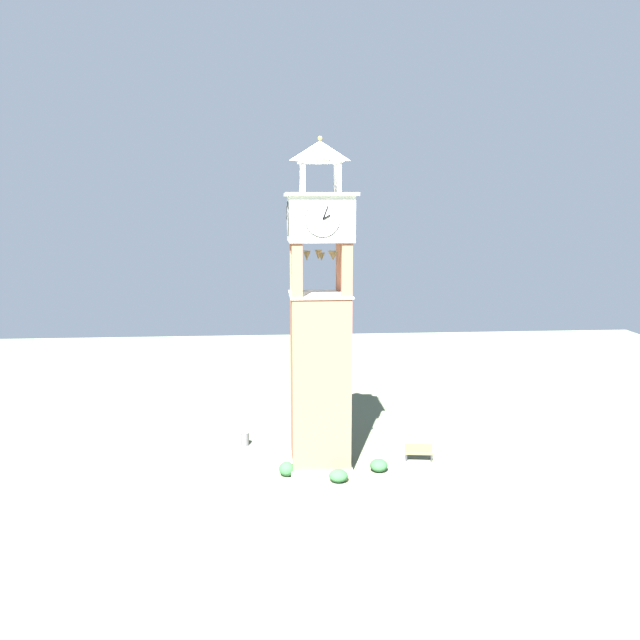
# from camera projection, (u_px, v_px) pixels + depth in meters

# --- Properties ---
(ground) EXTENTS (80.00, 80.00, 0.00)m
(ground) POSITION_uv_depth(u_px,v_px,m) (320.00, 465.00, 38.73)
(ground) COLOR #5B664C
(clock_tower) EXTENTS (3.79, 3.79, 18.29)m
(clock_tower) POSITION_uv_depth(u_px,v_px,m) (320.00, 336.00, 37.47)
(clock_tower) COLOR #93543D
(clock_tower) RESTS_ON ground
(park_bench) EXTENTS (0.66, 1.65, 0.95)m
(park_bench) POSITION_uv_depth(u_px,v_px,m) (419.00, 452.00, 39.47)
(park_bench) COLOR brown
(park_bench) RESTS_ON ground
(lamp_post) EXTENTS (0.36, 0.36, 4.11)m
(lamp_post) POSITION_uv_depth(u_px,v_px,m) (325.00, 388.00, 44.68)
(lamp_post) COLOR black
(lamp_post) RESTS_ON ground
(trash_bin) EXTENTS (0.52, 0.52, 0.80)m
(trash_bin) POSITION_uv_depth(u_px,v_px,m) (245.00, 439.00, 41.96)
(trash_bin) COLOR #4C4C51
(trash_bin) RESTS_ON ground
(shrub_near_entry) EXTENTS (0.85, 0.85, 0.79)m
(shrub_near_entry) POSITION_uv_depth(u_px,v_px,m) (287.00, 469.00, 37.18)
(shrub_near_entry) COLOR #28562D
(shrub_near_entry) RESTS_ON ground
(shrub_left_of_tower) EXTENTS (1.04, 1.04, 0.68)m
(shrub_left_of_tower) POSITION_uv_depth(u_px,v_px,m) (338.00, 476.00, 36.41)
(shrub_left_of_tower) COLOR #28562D
(shrub_left_of_tower) RESTS_ON ground
(shrub_behind_bench) EXTENTS (0.99, 0.99, 0.70)m
(shrub_behind_bench) POSITION_uv_depth(u_px,v_px,m) (379.00, 465.00, 37.82)
(shrub_behind_bench) COLOR #28562D
(shrub_behind_bench) RESTS_ON ground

